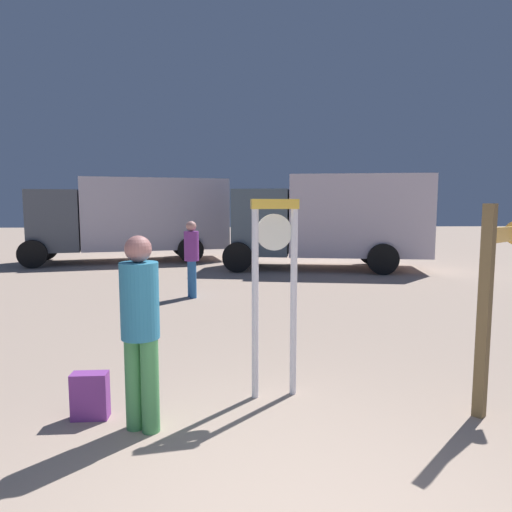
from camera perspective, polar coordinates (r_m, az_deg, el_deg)
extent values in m
cylinder|color=silver|center=(4.66, -0.11, -6.19)|extent=(0.07, 0.07, 1.95)
cylinder|color=silver|center=(4.76, 4.74, -5.94)|extent=(0.07, 0.07, 1.95)
cube|color=yellow|center=(4.59, 2.40, 6.55)|extent=(0.50, 0.15, 0.10)
cylinder|color=white|center=(4.63, 2.29, 3.00)|extent=(0.37, 0.10, 0.37)
cube|color=black|center=(4.65, 2.21, 3.02)|extent=(0.09, 0.03, 0.05)
cube|color=black|center=(4.65, 2.21, 3.02)|extent=(0.12, 0.03, 0.11)
cube|color=brown|center=(4.73, 26.75, -6.36)|extent=(0.14, 0.14, 2.01)
cube|color=#FFBA47|center=(5.01, 28.78, 2.41)|extent=(0.58, 0.48, 0.14)
sphere|color=#F0DF8E|center=(4.93, 26.79, -11.90)|extent=(0.04, 0.04, 0.04)
sphere|color=#FCF295|center=(4.85, 26.97, -8.51)|extent=(0.04, 0.04, 0.04)
sphere|color=#F1E481|center=(4.78, 27.16, -5.02)|extent=(0.04, 0.04, 0.04)
sphere|color=#FFF08A|center=(4.74, 27.34, -1.44)|extent=(0.04, 0.04, 0.04)
sphere|color=#FFDA96|center=(4.71, 27.53, 2.20)|extent=(0.04, 0.04, 0.04)
cylinder|color=#4B9B57|center=(4.32, -15.06, -15.14)|extent=(0.16, 0.16, 0.84)
cylinder|color=#4B9B57|center=(4.23, -13.17, -15.56)|extent=(0.16, 0.16, 0.84)
cylinder|color=teal|center=(4.06, -14.41, -5.43)|extent=(0.33, 0.33, 0.67)
sphere|color=#A56A65|center=(4.00, -14.59, 0.87)|extent=(0.23, 0.23, 0.23)
cube|color=purple|center=(4.70, -20.11, -16.16)|extent=(0.33, 0.16, 0.44)
cube|color=#7D4CA9|center=(4.81, -19.73, -16.45)|extent=(0.23, 0.04, 0.19)
cylinder|color=#2B66A8|center=(9.87, -7.93, -2.96)|extent=(0.15, 0.15, 0.80)
cylinder|color=#2B66A8|center=(10.02, -8.16, -2.82)|extent=(0.15, 0.15, 0.80)
cylinder|color=#823590|center=(9.86, -8.11, 1.24)|extent=(0.32, 0.32, 0.64)
sphere|color=tan|center=(9.83, -8.15, 3.73)|extent=(0.22, 0.22, 0.22)
cube|color=silver|center=(14.59, 12.59, 4.98)|extent=(4.50, 2.99, 2.45)
cube|color=#4E5F6B|center=(14.57, 0.80, 4.31)|extent=(2.05, 2.45, 2.03)
cube|color=black|center=(14.67, -2.55, 5.90)|extent=(0.35, 1.82, 0.90)
cylinder|color=black|center=(15.87, -1.05, 0.79)|extent=(0.93, 0.40, 0.90)
cylinder|color=black|center=(13.57, -2.32, -0.16)|extent=(0.93, 0.40, 0.90)
cylinder|color=black|center=(15.90, 14.30, 0.60)|extent=(0.93, 0.40, 0.90)
cylinder|color=black|center=(13.59, 15.66, -0.38)|extent=(0.93, 0.40, 0.90)
cube|color=silver|center=(16.91, -12.46, 5.20)|extent=(5.34, 3.20, 2.48)
cube|color=#515862|center=(17.06, -23.78, 4.11)|extent=(2.02, 2.40, 2.06)
cube|color=black|center=(17.19, -26.55, 5.37)|extent=(0.40, 1.74, 0.91)
cylinder|color=black|center=(18.32, -24.99, 0.94)|extent=(0.93, 0.43, 0.90)
cylinder|color=black|center=(16.11, -26.28, 0.22)|extent=(0.93, 0.43, 0.90)
cylinder|color=black|center=(18.19, -9.14, 1.42)|extent=(0.93, 0.43, 0.90)
cylinder|color=black|center=(15.95, -8.22, 0.76)|extent=(0.93, 0.43, 0.90)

